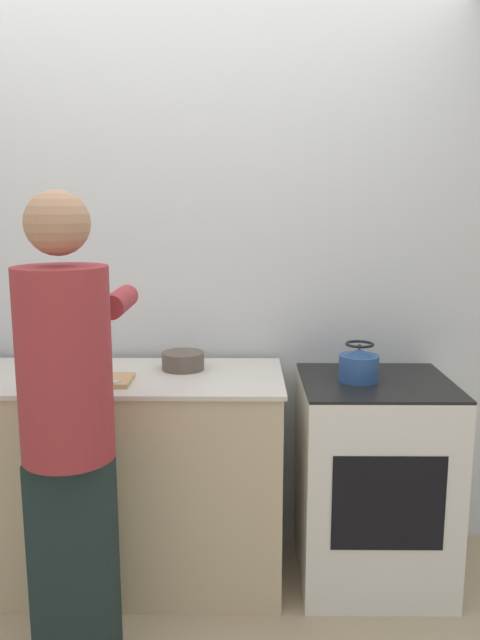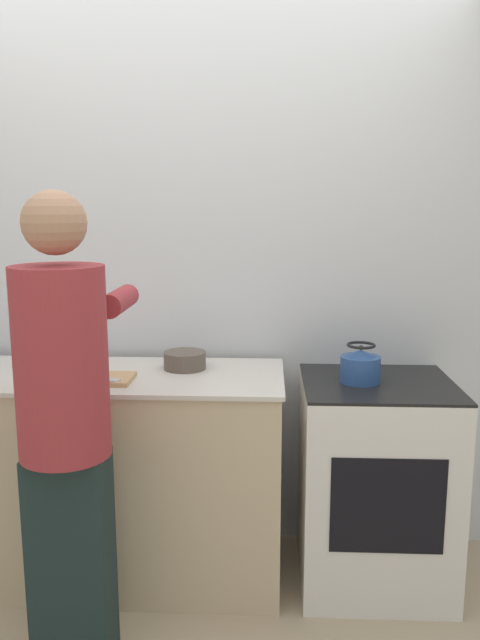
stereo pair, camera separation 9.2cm
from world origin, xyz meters
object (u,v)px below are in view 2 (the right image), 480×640
object	(u,v)px
knife	(95,377)
kettle	(360,366)
oven	(375,482)
person	(65,416)
cutting_board	(93,379)
bowl_prep	(185,360)

from	to	relation	value
knife	kettle	distance (m)	1.08
oven	person	bearing A→B (deg)	-155.16
kettle	oven	bearing A→B (deg)	2.65
cutting_board	kettle	xyz separation A→B (m)	(1.09, 0.11, 0.04)
oven	person	world-z (taller)	person
oven	person	xyz separation A→B (m)	(-1.14, -0.53, 0.46)
person	knife	size ratio (longest dim) A/B	7.57
bowl_prep	knife	bearing A→B (deg)	-146.80
knife	kettle	world-z (taller)	kettle
person	knife	bearing A→B (deg)	91.45
oven	knife	world-z (taller)	knife
bowl_prep	oven	bearing A→B (deg)	-6.22
oven	kettle	size ratio (longest dim) A/B	5.37
knife	bowl_prep	world-z (taller)	bowl_prep
oven	kettle	world-z (taller)	kettle
oven	cutting_board	distance (m)	1.26
knife	bowl_prep	bearing A→B (deg)	61.57
knife	cutting_board	bearing A→B (deg)	162.53
kettle	cutting_board	bearing A→B (deg)	-174.01
oven	bowl_prep	distance (m)	0.97
knife	oven	bearing A→B (deg)	34.77
oven	kettle	bearing A→B (deg)	-177.35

